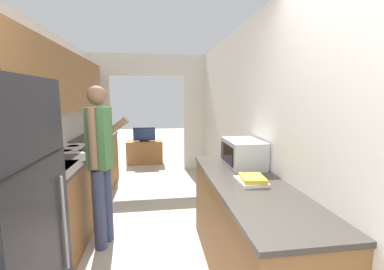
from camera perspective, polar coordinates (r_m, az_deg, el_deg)
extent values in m
cube|color=white|center=(3.02, -35.80, -0.30)|extent=(0.06, 7.05, 2.50)
cube|color=brown|center=(3.86, -26.98, 10.54)|extent=(0.32, 3.33, 0.77)
cube|color=white|center=(2.89, 14.36, 0.75)|extent=(0.06, 7.05, 2.50)
cube|color=white|center=(5.77, -20.63, 2.05)|extent=(0.65, 0.06, 2.05)
cube|color=white|center=(5.71, 1.45, 2.55)|extent=(0.65, 0.06, 2.05)
cube|color=white|center=(5.64, -9.98, 15.07)|extent=(2.85, 0.06, 0.45)
cube|color=brown|center=(3.10, -28.75, -15.04)|extent=(0.60, 1.32, 0.89)
cube|color=#3D3833|center=(2.95, -29.45, -6.82)|extent=(0.62, 1.33, 0.03)
cube|color=brown|center=(4.96, -20.53, -5.80)|extent=(0.60, 1.27, 0.89)
cube|color=#3D3833|center=(4.87, -20.80, -0.52)|extent=(0.62, 1.28, 0.03)
cube|color=#9EA3A8|center=(3.05, -28.68, -5.98)|extent=(0.42, 0.44, 0.00)
cube|color=brown|center=(2.45, 12.16, -20.67)|extent=(0.60, 1.90, 0.89)
cube|color=#3D3833|center=(2.26, 12.54, -10.42)|extent=(0.62, 1.93, 0.03)
cube|color=black|center=(1.74, -30.77, -5.05)|extent=(0.01, 0.79, 0.01)
cylinder|color=#99999E|center=(2.14, -26.46, -17.17)|extent=(0.02, 0.02, 0.70)
cube|color=white|center=(4.01, -23.47, -9.09)|extent=(0.62, 0.74, 0.92)
cube|color=black|center=(3.94, -19.00, -9.16)|extent=(0.01, 0.51, 0.28)
cylinder|color=#B7B7BC|center=(3.87, -18.88, -5.91)|extent=(0.02, 0.59, 0.02)
cube|color=white|center=(3.98, -27.96, -1.66)|extent=(0.04, 0.74, 0.14)
cylinder|color=#232328|center=(3.71, -22.70, -3.13)|extent=(0.16, 0.16, 0.01)
cylinder|color=#232328|center=(4.02, -21.55, -2.19)|extent=(0.16, 0.16, 0.01)
cylinder|color=#232328|center=(3.78, -26.34, -3.15)|extent=(0.16, 0.16, 0.01)
cylinder|color=#232328|center=(4.09, -24.93, -2.23)|extent=(0.16, 0.16, 0.01)
cylinder|color=#384266|center=(3.00, -19.89, -15.45)|extent=(0.16, 0.16, 0.87)
cylinder|color=#384266|center=(3.14, -18.49, -14.27)|extent=(0.16, 0.16, 0.87)
cube|color=#4C844C|center=(2.86, -19.93, -0.71)|extent=(0.26, 0.26, 0.65)
cylinder|color=#8C664C|center=(2.73, -21.28, -0.86)|extent=(0.10, 0.10, 0.62)
cylinder|color=#8C664C|center=(2.99, -18.72, 0.05)|extent=(0.56, 0.22, 0.42)
sphere|color=#8C664C|center=(2.83, -20.40, 8.24)|extent=(0.20, 0.20, 0.20)
cube|color=#B7B7BC|center=(2.68, 11.31, -3.94)|extent=(0.34, 0.51, 0.27)
cube|color=black|center=(2.58, 8.05, -4.34)|extent=(0.01, 0.30, 0.18)
cube|color=#38383D|center=(2.79, 6.79, -3.33)|extent=(0.01, 0.10, 0.19)
cube|color=white|center=(2.22, 12.92, -9.97)|extent=(0.22, 0.28, 0.03)
cube|color=gold|center=(2.20, 13.31, -9.31)|extent=(0.21, 0.25, 0.03)
cube|color=brown|center=(6.38, -10.44, -3.75)|extent=(0.86, 0.42, 0.56)
cube|color=black|center=(6.28, -10.52, -1.26)|extent=(0.23, 0.16, 0.02)
cube|color=black|center=(6.26, -10.57, 0.23)|extent=(0.52, 0.04, 0.31)
cube|color=navy|center=(6.23, -10.58, 0.20)|extent=(0.48, 0.01, 0.27)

